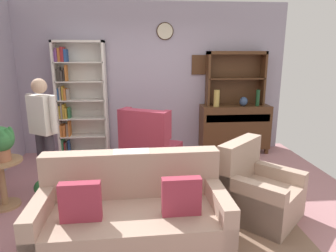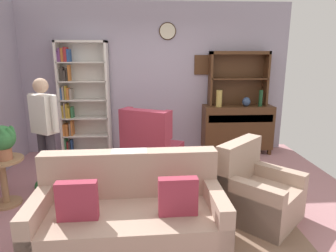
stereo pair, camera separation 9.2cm
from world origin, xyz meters
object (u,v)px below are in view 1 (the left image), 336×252
(potted_plant_large, at_px, (1,141))
(potted_plant_small, at_px, (43,189))
(couch_floral, at_px, (133,217))
(plant_stand, at_px, (2,178))
(bottle_wine, at_px, (258,98))
(vase_round, at_px, (244,101))
(armchair_floral, at_px, (257,193))
(bookshelf, at_px, (78,100))
(sideboard_hutch, at_px, (236,71))
(person_reading, at_px, (43,127))
(book_stack, at_px, (140,170))
(vase_tall, at_px, (217,98))
(wingback_chair, at_px, (150,149))
(sideboard, at_px, (234,126))
(coffee_table, at_px, (145,178))

(potted_plant_large, distance_m, potted_plant_small, 0.79)
(couch_floral, bearing_deg, plant_stand, 150.32)
(bottle_wine, xyz_separation_m, potted_plant_large, (-3.83, -1.78, -0.21))
(vase_round, distance_m, potted_plant_small, 3.71)
(couch_floral, xyz_separation_m, potted_plant_small, (-1.19, 1.02, -0.14))
(bottle_wine, height_order, armchair_floral, bottle_wine)
(armchair_floral, relative_size, potted_plant_large, 2.55)
(plant_stand, relative_size, potted_plant_small, 2.08)
(plant_stand, bearing_deg, bookshelf, 73.48)
(sideboard_hutch, distance_m, person_reading, 3.51)
(book_stack, bearing_deg, potted_plant_small, 170.34)
(bookshelf, distance_m, armchair_floral, 3.56)
(potted_plant_small, bearing_deg, book_stack, -9.66)
(vase_tall, xyz_separation_m, wingback_chair, (-1.27, -0.78, -0.69))
(sideboard_hutch, height_order, potted_plant_small, sideboard_hutch)
(sideboard, bearing_deg, potted_plant_large, -151.47)
(plant_stand, distance_m, potted_plant_small, 0.50)
(sideboard_hutch, distance_m, potted_plant_large, 4.03)
(plant_stand, distance_m, coffee_table, 1.76)
(armchair_floral, relative_size, person_reading, 0.69)
(person_reading, relative_size, coffee_table, 1.95)
(bottle_wine, xyz_separation_m, book_stack, (-2.19, -1.88, -0.60))
(sideboard, distance_m, sideboard_hutch, 1.06)
(sideboard_hutch, distance_m, book_stack, 2.96)
(sideboard, relative_size, vase_tall, 4.27)
(sideboard, bearing_deg, book_stack, -132.45)
(sideboard, height_order, armchair_floral, sideboard)
(armchair_floral, bearing_deg, vase_tall, 88.82)
(potted_plant_large, bearing_deg, couch_floral, -30.25)
(bottle_wine, bearing_deg, coffee_table, -138.86)
(vase_tall, relative_size, couch_floral, 0.17)
(bookshelf, height_order, bottle_wine, bookshelf)
(book_stack, bearing_deg, couch_floral, -94.65)
(coffee_table, relative_size, book_stack, 3.75)
(sideboard, bearing_deg, person_reading, -155.64)
(sideboard, relative_size, potted_plant_large, 3.06)
(vase_tall, bearing_deg, potted_plant_large, -149.59)
(armchair_floral, xyz_separation_m, plant_stand, (-3.07, 0.48, 0.09))
(bookshelf, xyz_separation_m, person_reading, (-0.17, -1.49, -0.15))
(bookshelf, relative_size, potted_plant_small, 7.16)
(armchair_floral, bearing_deg, person_reading, 160.73)
(wingback_chair, distance_m, potted_plant_small, 1.68)
(bookshelf, bearing_deg, vase_tall, -3.78)
(sideboard, relative_size, person_reading, 0.83)
(potted_plant_large, bearing_deg, wingback_chair, 29.51)
(bookshelf, xyz_separation_m, vase_tall, (2.54, -0.17, 0.02))
(sideboard_hutch, distance_m, wingback_chair, 2.25)
(sideboard, bearing_deg, potted_plant_small, -150.14)
(wingback_chair, height_order, plant_stand, wingback_chair)
(sideboard, relative_size, vase_round, 7.65)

